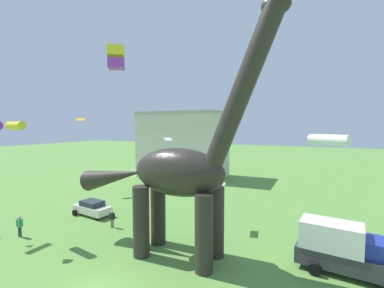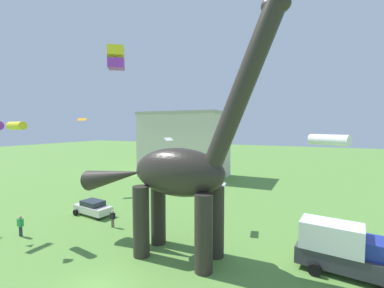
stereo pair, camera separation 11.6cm
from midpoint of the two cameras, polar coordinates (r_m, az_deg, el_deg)
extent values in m
cylinder|color=#2D2823|center=(19.38, 5.09, -16.56)|extent=(1.17, 1.17, 5.06)
cylinder|color=#2D2823|center=(17.44, 2.41, -18.93)|extent=(1.17, 1.17, 5.06)
cylinder|color=#2D2823|center=(21.44, -7.58, -14.55)|extent=(1.17, 1.17, 5.06)
cylinder|color=#2D2823|center=(19.70, -11.26, -16.27)|extent=(1.17, 1.17, 5.06)
ellipsoid|color=#2D2823|center=(18.42, -3.20, -6.16)|extent=(6.93, 2.98, 3.41)
cylinder|color=#2D2823|center=(16.63, 10.77, 11.59)|extent=(4.98, 1.28, 9.87)
ellipsoid|color=#2D2823|center=(17.54, 17.73, 27.02)|extent=(1.71, 1.07, 1.17)
cone|color=#2D2823|center=(21.89, -16.79, -6.79)|extent=(6.09, 1.71, 2.89)
cube|color=silver|center=(29.91, -21.12, -13.15)|extent=(4.38, 2.26, 0.72)
cube|color=#232B35|center=(29.74, -21.15, -12.00)|extent=(2.44, 1.82, 0.52)
cylinder|color=black|center=(29.57, -17.67, -14.00)|extent=(0.64, 0.29, 0.62)
cylinder|color=black|center=(28.37, -20.20, -14.83)|extent=(0.64, 0.29, 0.62)
cylinder|color=black|center=(31.69, -21.90, -12.88)|extent=(0.64, 0.29, 0.62)
cylinder|color=black|center=(30.56, -24.41, -13.57)|extent=(0.64, 0.29, 0.62)
cube|color=#38383D|center=(20.30, 30.24, -20.94)|extent=(5.82, 2.80, 1.10)
cube|color=navy|center=(20.15, 35.86, -18.10)|extent=(2.02, 2.14, 1.00)
cube|color=silver|center=(19.70, 28.01, -17.22)|extent=(3.81, 2.46, 1.70)
cylinder|color=black|center=(21.74, 35.60, -21.01)|extent=(0.83, 0.36, 0.80)
cylinder|color=black|center=(21.39, 25.12, -21.06)|extent=(0.83, 0.36, 0.80)
cylinder|color=black|center=(19.50, 25.10, -23.63)|extent=(0.83, 0.36, 0.80)
cylinder|color=#6B6056|center=(26.11, -17.34, -16.23)|extent=(0.13, 0.13, 0.79)
cylinder|color=#6B6056|center=(25.99, -17.02, -16.32)|extent=(0.13, 0.13, 0.79)
cube|color=black|center=(25.83, -17.21, -14.87)|extent=(0.43, 0.26, 0.56)
sphere|color=tan|center=(25.70, -17.23, -14.02)|extent=(0.25, 0.25, 0.25)
cylinder|color=black|center=(25.98, -17.63, -14.70)|extent=(0.11, 0.11, 0.53)
cylinder|color=black|center=(25.66, -16.79, -14.92)|extent=(0.11, 0.11, 0.53)
cylinder|color=#2D3347|center=(27.41, -33.76, -15.63)|extent=(0.15, 0.15, 0.89)
cylinder|color=#2D3347|center=(27.23, -33.52, -15.75)|extent=(0.15, 0.15, 0.89)
cube|color=green|center=(27.09, -33.70, -14.17)|extent=(0.48, 0.30, 0.63)
sphere|color=tan|center=(26.96, -33.74, -13.26)|extent=(0.28, 0.28, 0.28)
cylinder|color=green|center=(27.31, -34.02, -13.97)|extent=(0.12, 0.12, 0.60)
cylinder|color=green|center=(26.85, -33.39, -14.25)|extent=(0.12, 0.12, 0.60)
cylinder|color=#2D3347|center=(31.39, -12.63, -12.71)|extent=(0.13, 0.13, 0.77)
cylinder|color=#2D3347|center=(31.28, -12.35, -12.76)|extent=(0.13, 0.13, 0.77)
cube|color=silver|center=(31.16, -12.51, -11.57)|extent=(0.42, 0.26, 0.55)
sphere|color=tan|center=(31.05, -12.52, -10.87)|extent=(0.24, 0.24, 0.24)
cylinder|color=silver|center=(31.29, -12.86, -11.46)|extent=(0.10, 0.10, 0.52)
cylinder|color=silver|center=(31.01, -12.15, -11.59)|extent=(0.10, 0.10, 0.52)
cylinder|color=yellow|center=(25.68, -34.30, 3.34)|extent=(2.44, 1.03, 0.66)
cube|color=orange|center=(39.24, -23.23, 4.99)|extent=(1.41, 1.32, 0.39)
cube|color=yellow|center=(17.39, -16.48, 18.62)|extent=(1.31, 1.31, 0.75)
cube|color=purple|center=(17.25, -16.45, 16.74)|extent=(1.31, 1.31, 0.75)
cube|color=white|center=(28.09, -5.38, 1.07)|extent=(0.94, 1.06, 0.31)
cube|color=white|center=(23.73, 5.85, -8.27)|extent=(1.27, 1.65, 0.50)
cylinder|color=#287AE5|center=(23.95, 5.84, -10.54)|extent=(0.01, 0.01, 1.49)
cylinder|color=white|center=(21.26, 27.57, 0.82)|extent=(2.82, 2.03, 0.78)
cone|color=pink|center=(22.64, 29.31, 0.92)|extent=(1.01, 1.06, 0.82)
cube|color=beige|center=(48.25, -1.98, -0.39)|extent=(15.01, 9.07, 11.42)
cube|color=#ABA396|center=(48.18, -2.00, 6.70)|extent=(15.31, 9.25, 0.50)
camera|label=1|loc=(0.06, -90.17, -0.01)|focal=24.35mm
camera|label=2|loc=(0.06, 89.83, 0.01)|focal=24.35mm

